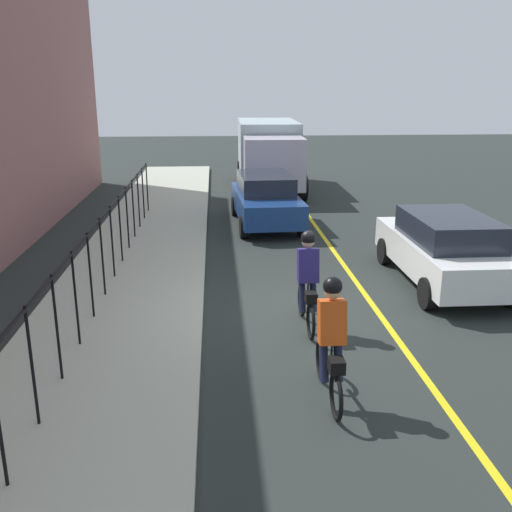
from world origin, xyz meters
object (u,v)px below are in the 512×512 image
object	(u,v)px
cyclist_lead	(308,281)
box_truck_background	(269,152)
cyclist_follow	(331,341)
parked_sedan_rear	(266,199)
patrol_sedan	(444,248)

from	to	relation	value
cyclist_lead	box_truck_background	xyz separation A→B (m)	(14.42, -0.65, 0.64)
cyclist_follow	parked_sedan_rear	xyz separation A→B (m)	(10.57, -0.04, -0.09)
cyclist_lead	cyclist_follow	xyz separation A→B (m)	(-2.50, 0.07, 0.00)
patrol_sedan	box_truck_background	distance (m)	12.53
patrol_sedan	box_truck_background	xyz separation A→B (m)	(12.21, 2.73, 0.73)
parked_sedan_rear	box_truck_background	size ratio (longest dim) A/B	0.66
cyclist_follow	patrol_sedan	bearing A→B (deg)	-36.56
cyclist_follow	parked_sedan_rear	bearing A→B (deg)	-0.54
cyclist_lead	box_truck_background	world-z (taller)	box_truck_background
cyclist_follow	parked_sedan_rear	distance (m)	10.57
cyclist_follow	patrol_sedan	xyz separation A→B (m)	(4.71, -3.45, -0.09)
cyclist_lead	box_truck_background	distance (m)	14.45
box_truck_background	patrol_sedan	bearing A→B (deg)	13.72
patrol_sedan	cyclist_lead	bearing A→B (deg)	123.32
patrol_sedan	box_truck_background	size ratio (longest dim) A/B	0.65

